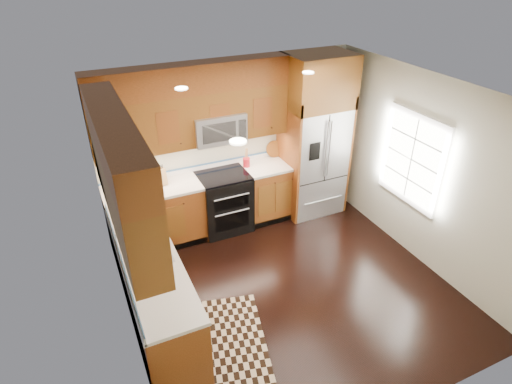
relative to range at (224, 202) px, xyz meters
name	(u,v)px	position (x,y,z in m)	size (l,w,h in m)	color
ground	(288,287)	(0.25, -1.67, -0.47)	(4.00, 4.00, 0.00)	black
wall_back	(230,142)	(0.25, 0.33, 0.83)	(4.00, 0.02, 2.60)	#B5B8A5
wall_left	(119,248)	(-1.75, -1.67, 0.83)	(0.02, 4.00, 2.60)	#B5B8A5
wall_right	(423,171)	(2.25, -1.67, 0.83)	(0.02, 4.00, 2.60)	#B5B8A5
window	(412,159)	(2.23, -1.47, 0.93)	(0.04, 1.10, 1.30)	white
base_cabinets	(177,246)	(-0.98, -0.77, -0.02)	(2.85, 3.00, 0.90)	#924A1C
countertop	(181,210)	(-0.84, -0.65, 0.45)	(2.86, 3.01, 0.04)	white
upper_cabinets	(166,130)	(-0.90, -0.58, 1.56)	(2.85, 3.00, 1.15)	brown
range	(224,202)	(0.00, 0.00, 0.00)	(0.76, 0.67, 0.95)	black
microwave	(218,127)	(0.00, 0.13, 1.19)	(0.76, 0.40, 0.42)	#B2B2B7
refrigerator	(314,137)	(1.55, -0.04, 0.83)	(0.98, 0.75, 2.60)	#B2B2B7
sink_faucet	(144,252)	(-1.48, -1.44, 0.52)	(0.54, 0.44, 0.37)	#B2B2B7
rug	(224,351)	(-0.90, -2.27, -0.46)	(0.97, 1.61, 0.01)	black
knife_block	(161,176)	(-0.90, 0.13, 0.59)	(0.13, 0.17, 0.30)	#A68351
utensil_crock	(246,160)	(0.44, 0.12, 0.58)	(0.13, 0.13, 0.30)	#B11520
cutting_board	(274,156)	(1.00, 0.27, 0.48)	(0.28, 0.28, 0.02)	brown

